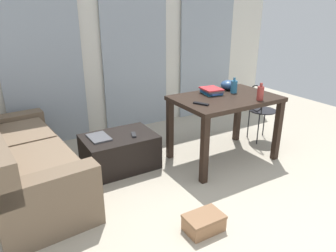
{
  "coord_description": "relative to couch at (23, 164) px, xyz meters",
  "views": [
    {
      "loc": [
        -1.98,
        -1.31,
        1.8
      ],
      "look_at": [
        -0.18,
        1.73,
        0.44
      ],
      "focal_mm": 33.46,
      "sensor_mm": 36.0,
      "label": 1
    }
  ],
  "objects": [
    {
      "name": "ground_plane",
      "position": [
        1.81,
        -0.72,
        -0.31
      ],
      "size": [
        7.34,
        7.34,
        0.0
      ],
      "primitive_type": "plane",
      "color": "#B2A893"
    },
    {
      "name": "shoebox",
      "position": [
        1.21,
        -1.43,
        -0.23
      ],
      "size": [
        0.33,
        0.22,
        0.15
      ],
      "color": "#996B47",
      "rests_on": "ground"
    },
    {
      "name": "bowl",
      "position": [
        2.48,
        -0.19,
        0.55
      ],
      "size": [
        0.2,
        0.2,
        0.12
      ],
      "primitive_type": "ellipsoid",
      "color": "#2D4C7A",
      "rests_on": "craft_table"
    },
    {
      "name": "curtains",
      "position": [
        1.81,
        1.13,
        0.78
      ],
      "size": [
        3.65,
        0.03,
        2.18
      ],
      "color": "#99A3AD",
      "rests_on": "ground"
    },
    {
      "name": "wall_back",
      "position": [
        1.81,
        1.21,
        0.96
      ],
      "size": [
        5.14,
        0.1,
        2.54
      ],
      "primitive_type": "cube",
      "color": "silver",
      "rests_on": "ground"
    },
    {
      "name": "wire_chair",
      "position": [
        3.01,
        -0.26,
        0.2
      ],
      "size": [
        0.37,
        0.39,
        0.81
      ],
      "color": "black",
      "rests_on": "ground"
    },
    {
      "name": "bottle_far",
      "position": [
        2.47,
        -0.75,
        0.57
      ],
      "size": [
        0.07,
        0.07,
        0.2
      ],
      "color": "#99332D",
      "rests_on": "craft_table"
    },
    {
      "name": "tv_remote_on_table",
      "position": [
        1.79,
        -0.55,
        0.5
      ],
      "size": [
        0.12,
        0.18,
        0.02
      ],
      "primitive_type": "cube",
      "rotation": [
        0.0,
        0.0,
        0.47
      ],
      "color": "black",
      "rests_on": "craft_table"
    },
    {
      "name": "couch",
      "position": [
        0.0,
        0.0,
        0.0
      ],
      "size": [
        0.96,
        1.97,
        0.78
      ],
      "color": "brown",
      "rests_on": "ground"
    },
    {
      "name": "craft_table",
      "position": [
        2.23,
        -0.44,
        0.37
      ],
      "size": [
        1.21,
        0.8,
        0.8
      ],
      "color": "black",
      "rests_on": "ground"
    },
    {
      "name": "tv_remote_primary",
      "position": [
        1.18,
        -0.1,
        0.11
      ],
      "size": [
        0.09,
        0.15,
        0.02
      ],
      "primitive_type": "cube",
      "rotation": [
        0.0,
        0.0,
        -0.33
      ],
      "color": "#232326",
      "rests_on": "coffee_table"
    },
    {
      "name": "magazine",
      "position": [
        0.81,
        0.03,
        0.11
      ],
      "size": [
        0.22,
        0.3,
        0.02
      ],
      "primitive_type": "cube",
      "rotation": [
        0.0,
        0.0,
        0.03
      ],
      "color": "#4C4C51",
      "rests_on": "coffee_table"
    },
    {
      "name": "book_stack",
      "position": [
        2.16,
        -0.25,
        0.53
      ],
      "size": [
        0.25,
        0.31,
        0.07
      ],
      "color": "#1E668C",
      "rests_on": "craft_table"
    },
    {
      "name": "coffee_table",
      "position": [
        1.03,
        -0.02,
        -0.11
      ],
      "size": [
        0.82,
        0.57,
        0.4
      ],
      "color": "black",
      "rests_on": "ground"
    },
    {
      "name": "bottle_near",
      "position": [
        2.43,
        -0.36,
        0.57
      ],
      "size": [
        0.08,
        0.08,
        0.19
      ],
      "color": "teal",
      "rests_on": "craft_table"
    }
  ]
}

